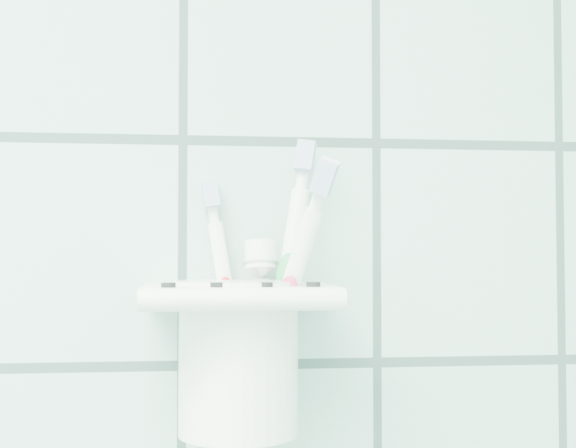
# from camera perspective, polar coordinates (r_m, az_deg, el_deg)

# --- Properties ---
(holder_bracket) EXTENTS (0.14, 0.11, 0.04)m
(holder_bracket) POSITION_cam_1_polar(r_m,az_deg,el_deg) (0.58, -3.54, -5.27)
(holder_bracket) COLOR white
(holder_bracket) RESTS_ON wall_back
(cup) EXTENTS (0.09, 0.09, 0.11)m
(cup) POSITION_cam_1_polar(r_m,az_deg,el_deg) (0.59, -3.54, -9.04)
(cup) COLOR white
(cup) RESTS_ON holder_bracket
(toothbrush_pink) EXTENTS (0.04, 0.04, 0.18)m
(toothbrush_pink) POSITION_cam_1_polar(r_m,az_deg,el_deg) (0.60, -2.90, -5.02)
(toothbrush_pink) COLOR white
(toothbrush_pink) RESTS_ON cup
(toothbrush_blue) EXTENTS (0.05, 0.05, 0.21)m
(toothbrush_blue) POSITION_cam_1_polar(r_m,az_deg,el_deg) (0.58, -1.71, -3.50)
(toothbrush_blue) COLOR white
(toothbrush_blue) RESTS_ON cup
(toothbrush_orange) EXTENTS (0.06, 0.07, 0.20)m
(toothbrush_orange) POSITION_cam_1_polar(r_m,az_deg,el_deg) (0.60, -2.87, -3.92)
(toothbrush_orange) COLOR white
(toothbrush_orange) RESTS_ON cup
(toothpaste_tube) EXTENTS (0.04, 0.04, 0.14)m
(toothpaste_tube) POSITION_cam_1_polar(r_m,az_deg,el_deg) (0.59, -1.70, -6.55)
(toothpaste_tube) COLOR silver
(toothpaste_tube) RESTS_ON cup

